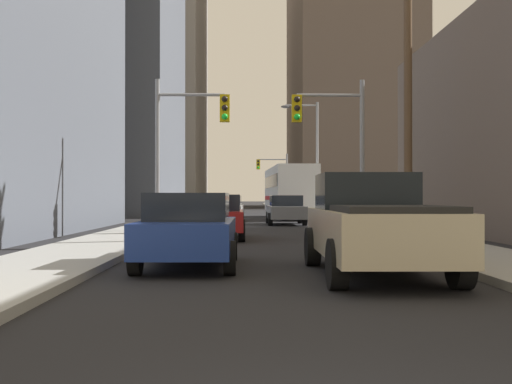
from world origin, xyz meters
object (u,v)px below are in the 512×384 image
(city_bus, at_px, (289,190))
(traffic_signal_near_right, at_px, (332,131))
(sedan_navy, at_px, (230,205))
(sedan_red, at_px, (217,217))
(sedan_grey, at_px, (286,210))
(traffic_signal_near_left, at_px, (188,131))
(sedan_blue, at_px, (189,230))
(pickup_truck_beige, at_px, (374,224))
(sedan_white, at_px, (227,209))
(traffic_signal_far_right, at_px, (274,173))

(city_bus, bearing_deg, traffic_signal_near_right, -88.87)
(sedan_navy, height_order, traffic_signal_near_right, traffic_signal_near_right)
(sedan_red, distance_m, sedan_grey, 11.70)
(traffic_signal_near_right, bearing_deg, traffic_signal_near_left, 180.00)
(sedan_grey, bearing_deg, traffic_signal_near_left, -117.28)
(sedan_navy, height_order, traffic_signal_near_left, traffic_signal_near_left)
(city_bus, relative_size, sedan_blue, 2.74)
(sedan_red, xyz_separation_m, sedan_navy, (-0.24, 34.04, 0.00))
(sedan_grey, relative_size, sedan_navy, 1.00)
(sedan_blue, xyz_separation_m, sedan_grey, (3.33, 19.95, 0.00))
(pickup_truck_beige, xyz_separation_m, sedan_blue, (-3.52, 1.30, -0.16))
(sedan_blue, distance_m, traffic_signal_near_left, 12.01)
(city_bus, xyz_separation_m, sedan_grey, (-0.89, -9.72, -1.16))
(sedan_blue, bearing_deg, traffic_signal_near_left, 95.02)
(sedan_blue, distance_m, sedan_grey, 20.23)
(sedan_white, bearing_deg, traffic_signal_near_right, -69.36)
(sedan_red, xyz_separation_m, traffic_signal_near_right, (4.37, 2.85, 3.22))
(sedan_navy, relative_size, traffic_signal_near_left, 0.71)
(sedan_blue, distance_m, sedan_red, 8.68)
(sedan_navy, relative_size, traffic_signal_near_right, 0.71)
(traffic_signal_near_right, bearing_deg, sedan_blue, -111.67)
(traffic_signal_near_left, xyz_separation_m, traffic_signal_near_right, (5.59, -0.00, -0.00))
(sedan_blue, relative_size, sedan_navy, 1.00)
(sedan_navy, bearing_deg, pickup_truck_beige, -85.37)
(pickup_truck_beige, xyz_separation_m, traffic_signal_near_right, (1.05, 12.82, 3.06))
(city_bus, bearing_deg, sedan_navy, 108.07)
(pickup_truck_beige, height_order, traffic_signal_near_right, traffic_signal_near_right)
(pickup_truck_beige, bearing_deg, traffic_signal_near_right, 85.31)
(sedan_white, xyz_separation_m, traffic_signal_far_right, (4.17, 30.42, 3.25))
(sedan_red, distance_m, traffic_signal_near_left, 4.47)
(pickup_truck_beige, height_order, sedan_red, pickup_truck_beige)
(sedan_grey, distance_m, traffic_signal_near_right, 9.11)
(sedan_blue, bearing_deg, sedan_white, 89.54)
(sedan_blue, height_order, traffic_signal_far_right, traffic_signal_far_right)
(sedan_grey, height_order, sedan_navy, same)
(traffic_signal_near_left, xyz_separation_m, traffic_signal_far_right, (5.37, 42.08, 0.02))
(sedan_white, bearing_deg, traffic_signal_near_left, -95.87)
(pickup_truck_beige, height_order, sedan_grey, pickup_truck_beige)
(city_bus, relative_size, sedan_red, 2.75)
(sedan_blue, bearing_deg, sedan_red, 88.66)
(sedan_blue, bearing_deg, sedan_navy, 90.05)
(sedan_blue, distance_m, sedan_white, 23.18)
(city_bus, relative_size, traffic_signal_far_right, 1.93)
(sedan_blue, height_order, traffic_signal_near_right, traffic_signal_near_right)
(sedan_navy, xyz_separation_m, traffic_signal_near_left, (-0.98, -31.19, 3.23))
(sedan_blue, height_order, sedan_white, same)
(traffic_signal_near_right, bearing_deg, sedan_red, -146.96)
(traffic_signal_near_left, bearing_deg, traffic_signal_near_right, -0.00)
(sedan_red, xyz_separation_m, traffic_signal_far_right, (4.15, 44.93, 3.25))
(traffic_signal_near_left, distance_m, traffic_signal_near_right, 5.59)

